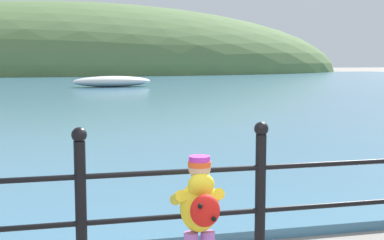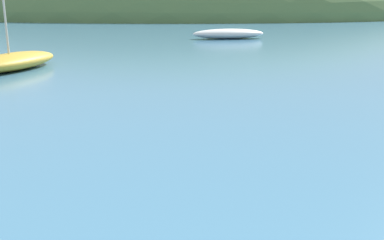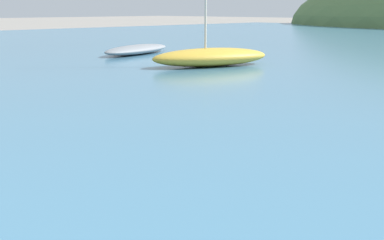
{
  "view_description": "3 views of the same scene",
  "coord_description": "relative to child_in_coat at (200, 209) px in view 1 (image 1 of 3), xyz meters",
  "views": [
    {
      "loc": [
        -1.2,
        -2.64,
        1.72
      ],
      "look_at": [
        0.74,
        5.12,
        0.81
      ],
      "focal_mm": 50.0,
      "sensor_mm": 36.0,
      "label": 1
    },
    {
      "loc": [
        -1.39,
        -0.1,
        2.54
      ],
      "look_at": [
        -1.17,
        6.73,
        0.71
      ],
      "focal_mm": 42.0,
      "sensor_mm": 36.0,
      "label": 2
    },
    {
      "loc": [
        4.72,
        2.78,
        2.03
      ],
      "look_at": [
        0.41,
        7.27,
        0.72
      ],
      "focal_mm": 50.0,
      "sensor_mm": 36.0,
      "label": 3
    }
  ],
  "objects": [
    {
      "name": "boat_far_left",
      "position": [
        2.09,
        28.19,
        -0.19
      ],
      "size": [
        4.91,
        2.33,
        0.64
      ],
      "color": "silver",
      "rests_on": "water"
    },
    {
      "name": "child_in_coat",
      "position": [
        0.0,
        0.0,
        0.0
      ],
      "size": [
        0.39,
        0.54,
        1.0
      ],
      "color": "#AD66C6",
      "rests_on": "ground"
    },
    {
      "name": "iron_railing",
      "position": [
        0.62,
        0.35,
        0.04
      ],
      "size": [
        6.06,
        0.12,
        1.21
      ],
      "color": "black",
      "rests_on": "ground"
    },
    {
      "name": "water",
      "position": [
        0.19,
        30.85,
        -0.56
      ],
      "size": [
        80.0,
        60.0,
        0.1
      ],
      "primitive_type": "cube",
      "color": "teal",
      "rests_on": "ground"
    },
    {
      "name": "far_hillside",
      "position": [
        0.19,
        67.68,
        -0.61
      ],
      "size": [
        73.25,
        40.29,
        17.84
      ],
      "color": "#567542",
      "rests_on": "ground"
    }
  ]
}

